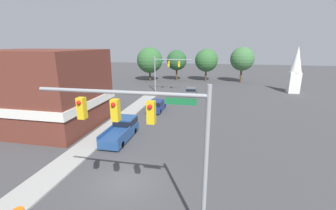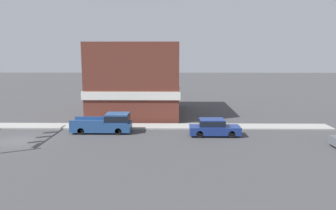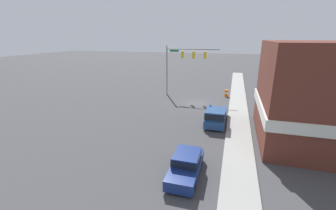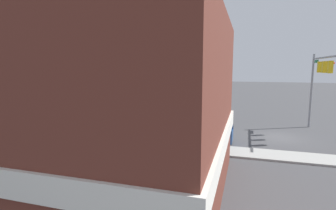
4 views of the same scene
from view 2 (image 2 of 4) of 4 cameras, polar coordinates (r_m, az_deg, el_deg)
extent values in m
plane|color=#424244|center=(31.77, -24.87, -5.72)|extent=(200.00, 200.00, 0.00)
cube|color=#9E9E99|center=(36.82, -21.07, -3.43)|extent=(2.40, 60.00, 0.14)
cylinder|color=black|center=(31.91, 10.52, -4.35)|extent=(0.22, 0.66, 0.66)
cylinder|color=black|center=(30.36, 11.04, -5.05)|extent=(0.22, 0.66, 0.66)
cylinder|color=black|center=(31.55, 5.31, -4.38)|extent=(0.22, 0.66, 0.66)
cylinder|color=black|center=(29.98, 5.55, -5.11)|extent=(0.22, 0.66, 0.66)
cube|color=navy|center=(30.87, 8.12, -4.33)|extent=(1.84, 4.68, 0.73)
cube|color=navy|center=(30.68, 7.63, -3.05)|extent=(1.70, 2.25, 0.68)
cube|color=black|center=(30.68, 7.63, -3.05)|extent=(1.72, 2.34, 0.47)
cylinder|color=black|center=(33.05, -8.12, -3.82)|extent=(0.22, 0.66, 0.66)
cylinder|color=black|center=(31.28, -8.64, -4.57)|extent=(0.22, 0.66, 0.66)
cylinder|color=black|center=(33.78, -14.07, -3.72)|extent=(0.22, 0.66, 0.66)
cylinder|color=black|center=(32.05, -14.91, -4.45)|extent=(0.22, 0.66, 0.66)
cube|color=navy|center=(32.43, -11.48, -3.66)|extent=(2.06, 5.71, 0.85)
cube|color=navy|center=(31.96, -8.78, -2.21)|extent=(1.96, 2.17, 0.86)
cube|color=black|center=(31.96, -8.78, -2.21)|extent=(1.98, 2.26, 0.60)
cube|color=navy|center=(33.51, -13.23, -2.26)|extent=(0.12, 3.24, 0.35)
cube|color=navy|center=(31.67, -14.07, -2.95)|extent=(0.12, 3.24, 0.35)
cube|color=brown|center=(41.64, -5.44, 4.57)|extent=(12.48, 10.45, 8.83)
cube|color=silver|center=(41.77, -5.42, 2.71)|extent=(12.78, 10.75, 0.90)
camera|label=1|loc=(34.58, -50.56, 8.82)|focal=24.00mm
camera|label=3|loc=(36.70, 29.21, 10.40)|focal=24.00mm
camera|label=4|loc=(54.28, -10.62, 7.64)|focal=28.00mm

